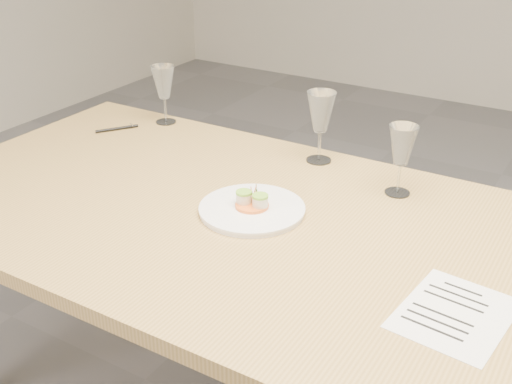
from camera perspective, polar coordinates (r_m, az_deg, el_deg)
The scene contains 7 objects.
dining_table at distance 1.58m, azimuth 7.09°, elevation -6.48°, with size 2.40×1.00×0.75m.
dinner_plate at distance 1.66m, azimuth -0.35°, elevation -1.46°, with size 0.28×0.28×0.07m.
recipe_sheet at distance 1.36m, azimuth 17.23°, elevation -10.29°, with size 0.23×0.27×0.00m.
ballpoint_pen at distance 2.25m, azimuth -12.25°, elevation 5.53°, with size 0.09×0.13×0.01m.
wine_glass_0 at distance 2.25m, azimuth -8.23°, elevation 9.54°, with size 0.08×0.08×0.20m.
wine_glass_1 at distance 1.92m, azimuth 5.78°, elevation 6.97°, with size 0.09×0.09×0.22m.
wine_glass_2 at distance 1.75m, azimuth 12.86°, elevation 3.94°, with size 0.08×0.08×0.20m.
Camera 1 is at (0.52, -1.23, 1.54)m, focal length 45.00 mm.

